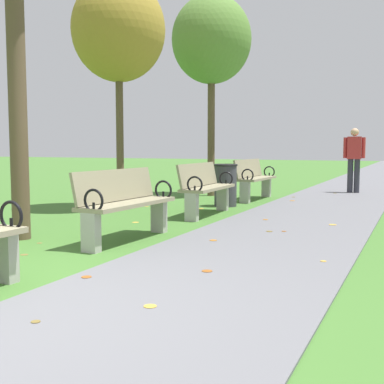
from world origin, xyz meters
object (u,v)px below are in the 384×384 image
at_px(park_bench_3, 205,187).
at_px(pedestrian_walking, 354,157).
at_px(park_bench_4, 254,178).
at_px(tree_4, 211,41).
at_px(trash_bin, 226,185).
at_px(tree_3, 118,31).
at_px(park_bench_2, 125,203).

height_order(park_bench_3, pedestrian_walking, pedestrian_walking).
xyz_separation_m(park_bench_4, tree_4, (-1.22, 0.44, 3.17)).
bearing_deg(trash_bin, pedestrian_walking, 62.99).
distance_m(park_bench_3, tree_4, 4.67).
distance_m(tree_4, pedestrian_walking, 4.57).
height_order(tree_3, pedestrian_walking, tree_3).
xyz_separation_m(park_bench_2, park_bench_4, (-0.00, 5.35, 0.00)).
relative_size(park_bench_2, tree_3, 0.38).
xyz_separation_m(park_bench_2, tree_3, (-1.84, 2.76, 2.84)).
distance_m(park_bench_2, tree_4, 6.72).
bearing_deg(trash_bin, tree_3, -144.98).
height_order(park_bench_2, tree_3, tree_3).
height_order(park_bench_4, tree_4, tree_4).
bearing_deg(pedestrian_walking, tree_4, -146.32).
height_order(park_bench_4, tree_3, tree_3).
xyz_separation_m(park_bench_2, park_bench_3, (-0.00, 2.59, 0.00)).
height_order(park_bench_2, park_bench_3, same).
bearing_deg(park_bench_3, park_bench_2, -90.00).
relative_size(park_bench_3, pedestrian_walking, 1.00).
xyz_separation_m(park_bench_2, trash_bin, (-0.15, 3.95, -0.06)).
distance_m(park_bench_2, trash_bin, 3.95).
height_order(park_bench_4, pedestrian_walking, pedestrian_walking).
distance_m(park_bench_2, tree_3, 4.37).
height_order(park_bench_4, trash_bin, park_bench_4).
distance_m(park_bench_3, pedestrian_walking, 5.57).
bearing_deg(pedestrian_walking, park_bench_4, -126.48).
distance_m(park_bench_4, pedestrian_walking, 3.11).
bearing_deg(pedestrian_walking, park_bench_3, -109.25).
xyz_separation_m(tree_3, trash_bin, (1.69, 1.18, -2.90)).
bearing_deg(park_bench_4, tree_4, 160.08).
relative_size(tree_3, trash_bin, 5.12).
distance_m(park_bench_4, trash_bin, 1.41).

